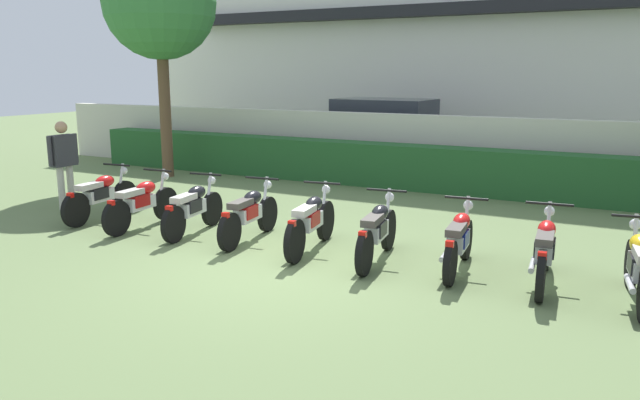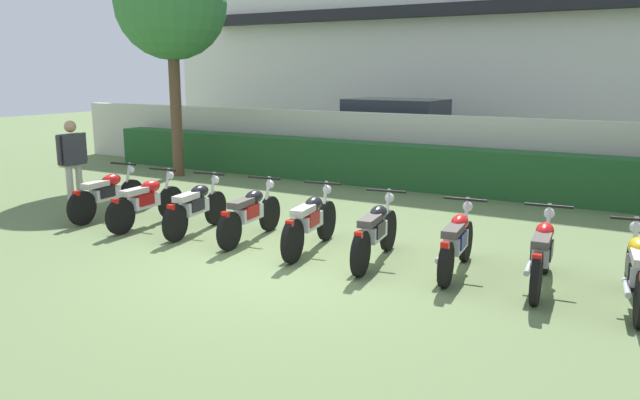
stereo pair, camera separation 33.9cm
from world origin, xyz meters
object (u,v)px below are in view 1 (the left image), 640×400
at_px(tree_near_inspector, 160,4).
at_px(motorcycle_in_row_6, 459,240).
at_px(motorcycle_in_row_4, 311,221).
at_px(motorcycle_in_row_8, 639,267).
at_px(motorcycle_in_row_1, 141,202).
at_px(motorcycle_in_row_5, 377,231).
at_px(motorcycle_in_row_0, 101,195).
at_px(motorcycle_in_row_3, 249,213).
at_px(motorcycle_in_row_7, 545,250).
at_px(parked_car, 389,133).
at_px(motorcycle_in_row_2, 193,208).
at_px(inspector_person, 64,157).

xyz_separation_m(tree_near_inspector, motorcycle_in_row_6, (8.72, -4.14, -3.84)).
height_order(tree_near_inspector, motorcycle_in_row_4, tree_near_inspector).
bearing_deg(motorcycle_in_row_4, motorcycle_in_row_8, -99.76).
relative_size(tree_near_inspector, motorcycle_in_row_1, 3.06).
xyz_separation_m(motorcycle_in_row_4, motorcycle_in_row_6, (2.24, 0.06, -0.02)).
height_order(motorcycle_in_row_1, motorcycle_in_row_5, motorcycle_in_row_5).
distance_m(tree_near_inspector, motorcycle_in_row_4, 8.62).
xyz_separation_m(tree_near_inspector, motorcycle_in_row_0, (2.14, -4.22, -3.83)).
xyz_separation_m(motorcycle_in_row_3, motorcycle_in_row_7, (4.47, 0.01, 0.01)).
xyz_separation_m(motorcycle_in_row_5, motorcycle_in_row_8, (3.30, -0.08, -0.00)).
height_order(parked_car, motorcycle_in_row_0, parked_car).
xyz_separation_m(motorcycle_in_row_1, motorcycle_in_row_2, (1.05, 0.09, -0.00)).
bearing_deg(motorcycle_in_row_7, motorcycle_in_row_4, 85.51).
bearing_deg(motorcycle_in_row_5, inspector_person, 79.40).
height_order(motorcycle_in_row_6, motorcycle_in_row_8, motorcycle_in_row_8).
relative_size(motorcycle_in_row_4, motorcycle_in_row_7, 1.01).
relative_size(tree_near_inspector, motorcycle_in_row_4, 2.93).
height_order(motorcycle_in_row_1, motorcycle_in_row_2, motorcycle_in_row_1).
height_order(parked_car, motorcycle_in_row_7, parked_car).
relative_size(motorcycle_in_row_2, motorcycle_in_row_7, 0.94).
bearing_deg(motorcycle_in_row_2, motorcycle_in_row_1, 87.28).
xyz_separation_m(motorcycle_in_row_0, motorcycle_in_row_5, (5.44, -0.02, 0.00)).
relative_size(motorcycle_in_row_3, motorcycle_in_row_8, 1.04).
height_order(motorcycle_in_row_0, motorcycle_in_row_3, motorcycle_in_row_0).
bearing_deg(motorcycle_in_row_4, tree_near_inspector, 49.03).
height_order(motorcycle_in_row_2, inspector_person, inspector_person).
relative_size(motorcycle_in_row_2, motorcycle_in_row_8, 1.00).
relative_size(tree_near_inspector, motorcycle_in_row_5, 2.97).
xyz_separation_m(tree_near_inspector, motorcycle_in_row_7, (9.82, -4.15, -3.82)).
distance_m(motorcycle_in_row_8, inspector_person, 10.07).
bearing_deg(tree_near_inspector, motorcycle_in_row_3, -37.89).
relative_size(motorcycle_in_row_0, motorcycle_in_row_7, 0.98).
xyz_separation_m(tree_near_inspector, inspector_person, (0.84, -3.88, -3.25)).
xyz_separation_m(motorcycle_in_row_6, inspector_person, (-7.89, 0.25, 0.58)).
xyz_separation_m(motorcycle_in_row_0, inspector_person, (-1.30, 0.34, 0.57)).
distance_m(tree_near_inspector, motorcycle_in_row_1, 6.62).
bearing_deg(motorcycle_in_row_8, motorcycle_in_row_2, 81.26).
height_order(motorcycle_in_row_1, motorcycle_in_row_6, motorcycle_in_row_1).
bearing_deg(motorcycle_in_row_3, motorcycle_in_row_2, 87.97).
height_order(motorcycle_in_row_2, motorcycle_in_row_5, motorcycle_in_row_5).
bearing_deg(motorcycle_in_row_8, inspector_person, 79.53).
bearing_deg(motorcycle_in_row_5, motorcycle_in_row_2, 82.30).
distance_m(tree_near_inspector, motorcycle_in_row_2, 7.14).
relative_size(parked_car, motorcycle_in_row_2, 2.54).
distance_m(motorcycle_in_row_5, motorcycle_in_row_6, 1.15).
height_order(motorcycle_in_row_0, motorcycle_in_row_2, motorcycle_in_row_0).
bearing_deg(motorcycle_in_row_3, motorcycle_in_row_6, -95.68).
bearing_deg(motorcycle_in_row_3, motorcycle_in_row_1, 88.54).
relative_size(motorcycle_in_row_5, motorcycle_in_row_8, 1.06).
xyz_separation_m(motorcycle_in_row_6, motorcycle_in_row_7, (1.10, -0.01, 0.01)).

